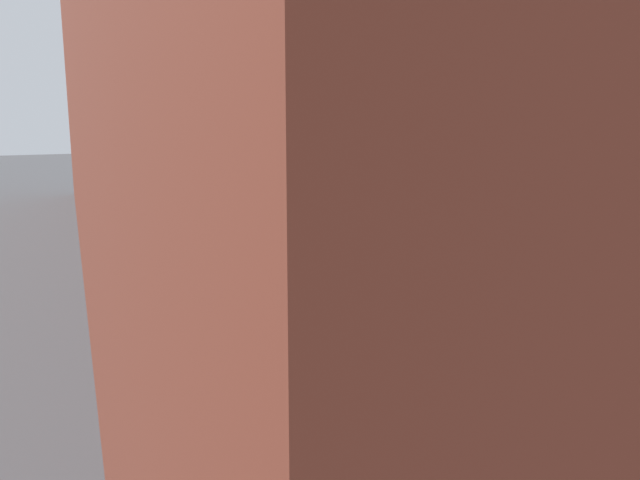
# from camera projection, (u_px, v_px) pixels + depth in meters

# --- Properties ---
(ground) EXTENTS (60.00, 60.00, 0.00)m
(ground) POSITION_uv_depth(u_px,v_px,m) (464.00, 304.00, 9.99)
(ground) COLOR #38383A
(sidewalk_pavement) EXTENTS (24.00, 3.50, 0.12)m
(sidewalk_pavement) POSITION_uv_depth(u_px,v_px,m) (243.00, 283.00, 10.90)
(sidewalk_pavement) COLOR slate
(sidewalk_pavement) RESTS_ON ground
(bicycle_end_of_row) EXTENTS (0.56, 1.74, 0.97)m
(bicycle_end_of_row) POSITION_uv_depth(u_px,v_px,m) (345.00, 454.00, 4.80)
(bicycle_end_of_row) COLOR black
(bicycle_end_of_row) RESTS_ON sidewalk_pavement
(bicycle_far_end) EXTENTS (0.48, 1.77, 0.97)m
(bicycle_far_end) POSITION_uv_depth(u_px,v_px,m) (285.00, 400.00, 5.65)
(bicycle_far_end) COLOR black
(bicycle_far_end) RESTS_ON sidewalk_pavement
(bicycle_mid_rack) EXTENTS (0.51, 1.75, 0.97)m
(bicycle_mid_rack) POSITION_uv_depth(u_px,v_px,m) (257.00, 360.00, 6.51)
(bicycle_mid_rack) COLOR black
(bicycle_mid_rack) RESTS_ON sidewalk_pavement
(bicycle_leaning_wall) EXTENTS (0.68, 1.70, 0.97)m
(bicycle_leaning_wall) POSITION_uv_depth(u_px,v_px,m) (251.00, 329.00, 7.37)
(bicycle_leaning_wall) COLOR black
(bicycle_leaning_wall) RESTS_ON sidewalk_pavement
(bicycle_beside_lamp) EXTENTS (0.53, 1.75, 0.97)m
(bicycle_beside_lamp) POSITION_uv_depth(u_px,v_px,m) (226.00, 308.00, 8.10)
(bicycle_beside_lamp) COLOR black
(bicycle_beside_lamp) RESTS_ON sidewalk_pavement
(city_bus) EXTENTS (10.52, 2.72, 3.35)m
(city_bus) POSITION_uv_depth(u_px,v_px,m) (420.00, 144.00, 15.08)
(city_bus) COLOR red
(city_bus) RESTS_ON ground
(pedestrian_near_bus) EXTENTS (0.50, 0.42, 1.52)m
(pedestrian_near_bus) POSITION_uv_depth(u_px,v_px,m) (288.00, 232.00, 9.84)
(pedestrian_near_bus) COLOR #334C8C
(pedestrian_near_bus) RESTS_ON sidewalk_pavement
(street_lamp) EXTENTS (0.28, 0.28, 5.67)m
(street_lamp) POSITION_uv_depth(u_px,v_px,m) (343.00, 60.00, 10.22)
(street_lamp) COLOR #333338
(street_lamp) RESTS_ON sidewalk_pavement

